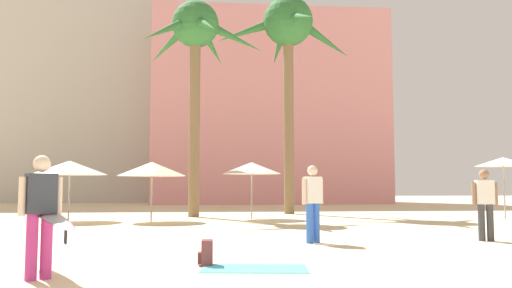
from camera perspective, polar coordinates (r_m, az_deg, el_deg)
hotel_pink at (r=40.73m, az=1.33°, el=3.69°), size 17.56×8.28×14.52m
hotel_tower_gray at (r=49.16m, az=-20.26°, el=7.01°), size 19.52×10.64×22.11m
palm_tree_far_left at (r=22.91m, az=-6.74°, el=11.51°), size 5.36×5.80×9.41m
palm_tree_left at (r=25.45m, az=3.61°, el=12.16°), size 6.84×6.97×10.52m
cafe_umbrella_0 at (r=20.51m, az=-0.49°, el=-2.71°), size 2.36×2.36×2.26m
cafe_umbrella_1 at (r=22.85m, az=25.89°, el=-1.80°), size 2.16×2.16×2.47m
cafe_umbrella_3 at (r=19.38m, az=-11.55°, el=-2.75°), size 2.56×2.56×2.20m
cafe_umbrella_4 at (r=20.41m, az=-20.08°, el=-2.51°), size 2.76×2.76×2.26m
beach_towel at (r=8.29m, az=-0.16°, el=-13.74°), size 1.76×1.05×0.01m
backpack at (r=8.63m, az=-5.56°, el=-12.05°), size 0.25×0.31×0.42m
person_mid_left at (r=8.01m, az=-22.66°, el=-7.04°), size 1.75×2.97×1.75m
person_far_left at (r=13.46m, az=24.22°, el=-5.89°), size 0.61×0.29×1.71m
person_near_left at (r=11.94m, az=6.35°, el=-6.25°), size 0.58×0.38×1.79m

